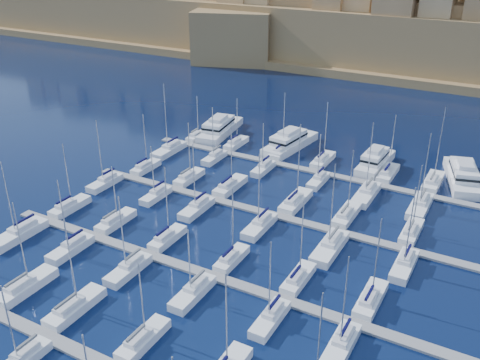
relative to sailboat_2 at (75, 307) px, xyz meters
The scene contains 49 objects.
ground 31.18m from the sailboat_2, 65.03° to the left, with size 600.00×600.00×0.00m, color black.
pontoon_mid_near 20.93m from the sailboat_2, 51.01° to the left, with size 84.00×2.00×0.40m, color slate.
pontoon_mid_far 40.46m from the sailboat_2, 71.02° to the left, with size 84.00×2.00×0.40m, color slate.
pontoon_far 61.68m from the sailboat_2, 77.68° to the left, with size 84.00×2.00×0.40m, color slate.
sailboat_1 9.86m from the sailboat_2, behind, with size 2.97×9.89×14.81m.
sailboat_2 is the anchor object (origin of this frame).
sailboat_3 12.41m from the sailboat_2, ahead, with size 2.61×8.69×12.63m.
sailboat_8 10.71m from the sailboat_2, 81.24° to the right, with size 2.37×7.90×12.57m.
sailboat_12 31.17m from the sailboat_2, 136.23° to the left, with size 2.65×8.83×13.62m.
sailboat_13 24.24m from the sailboat_2, 117.44° to the left, with size 2.62×8.73×11.61m.
sailboat_14 21.30m from the sailboat_2, 88.72° to the left, with size 2.49×8.28×14.14m.
sailboat_15 24.96m from the sailboat_2, 58.01° to the left, with size 2.41×8.02×13.36m.
sailboat_16 32.70m from the sailboat_2, 40.86° to the left, with size 2.55×8.49×14.04m.
sailboat_17 41.89m from the sailboat_2, 31.27° to the left, with size 2.76×9.20×14.00m.
sailboat_18 24.96m from the sailboat_2, 156.40° to the left, with size 3.24×10.80×14.89m.
sailboat_19 16.00m from the sailboat_2, 136.67° to the left, with size 2.64×8.79×13.76m.
sailboat_20 10.95m from the sailboat_2, 86.72° to the left, with size 2.66×8.88×13.99m.
sailboat_21 16.68m from the sailboat_2, 40.66° to the left, with size 2.70×9.01×11.96m.
sailboat_22 27.41m from the sailboat_2, 24.03° to the left, with size 2.52×8.41×13.54m.
sailboat_23 36.84m from the sailboat_2, 17.13° to the left, with size 2.71×9.05×14.83m.
sailboat_24 48.17m from the sailboat_2, 116.21° to the left, with size 2.44×8.12×13.14m.
sailboat_25 44.54m from the sailboat_2, 102.83° to the left, with size 2.57×8.56×13.11m.
sailboat_26 44.04m from the sailboat_2, 90.22° to the left, with size 2.94×9.80×14.49m.
sailboat_27 46.53m from the sailboat_2, 72.05° to the left, with size 3.08×10.26×16.63m.
sailboat_28 50.37m from the sailboat_2, 60.60° to the left, with size 2.84×9.48×13.71m.
sailboat_29 56.93m from the sailboat_2, 49.96° to the left, with size 2.66×8.88×13.52m.
sailboat_30 40.68m from the sailboat_2, 125.84° to the left, with size 2.63×8.78×14.78m.
sailboat_31 35.20m from the sailboat_2, 108.23° to the left, with size 2.36×7.87×11.60m.
sailboat_32 32.84m from the sailboat_2, 91.68° to the left, with size 2.73×9.10×14.23m.
sailboat_33 34.98m from the sailboat_2, 69.13° to the left, with size 2.81×9.38×15.04m.
sailboat_34 41.13m from the sailboat_2, 50.97° to the left, with size 3.26×10.87×16.46m.
sailboat_35 50.16m from the sailboat_2, 40.78° to the left, with size 2.77×9.23×14.95m.
sailboat_36 68.49m from the sailboat_2, 108.57° to the left, with size 2.26×7.53×11.46m.
sailboat_37 66.33m from the sailboat_2, 99.35° to the left, with size 2.58×8.59×12.40m.
sailboat_38 65.92m from the sailboat_2, 88.79° to the left, with size 2.86×9.52×15.30m.
sailboat_39 66.90m from the sailboat_2, 79.93° to the left, with size 2.84×9.46×14.65m.
sailboat_40 71.04m from the sailboat_2, 68.02° to the left, with size 2.84×9.46×14.12m.
sailboat_41 75.29m from the sailboat_2, 61.50° to the left, with size 3.02×10.07×17.17m.
sailboat_42 58.64m from the sailboat_2, 112.75° to the left, with size 3.18×10.61×17.31m.
sailboat_43 56.41m from the sailboat_2, 101.04° to the left, with size 2.40×8.00×13.19m.
sailboat_44 55.35m from the sailboat_2, 88.08° to the left, with size 2.43×8.10×11.62m.
sailboat_45 57.28m from the sailboat_2, 75.09° to the left, with size 2.41×8.02×11.50m.
sailboat_46 59.74m from the sailboat_2, 64.81° to the left, with size 3.20×10.66×16.22m.
sailboat_47 64.86m from the sailboat_2, 56.39° to the left, with size 3.22×10.74×16.04m.
motor_yacht_a 73.16m from the sailboat_2, 104.77° to the left, with size 8.00×19.26×5.25m.
motor_yacht_b 70.54m from the sailboat_2, 88.96° to the left, with size 7.74×18.78×5.25m.
motor_yacht_c 72.74m from the sailboat_2, 71.76° to the left, with size 5.17×15.41×5.25m.
motor_yacht_d 81.53m from the sailboat_2, 59.79° to the left, with size 10.24×18.86×5.25m.
fortified_city 184.51m from the sailboat_2, 85.96° to the left, with size 460.00×108.95×59.52m.
Camera 1 is at (36.04, -69.44, 49.03)m, focal length 40.00 mm.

